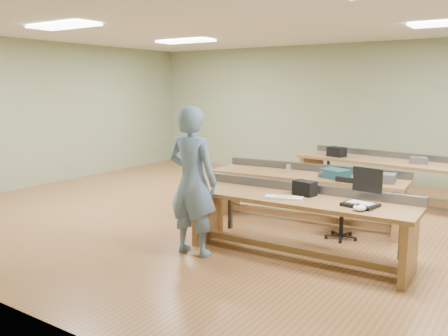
{
  "coord_description": "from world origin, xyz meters",
  "views": [
    {
      "loc": [
        3.7,
        -6.36,
        2.05
      ],
      "look_at": [
        -0.15,
        -0.6,
        0.86
      ],
      "focal_mm": 38.0,
      "sensor_mm": 36.0,
      "label": 1
    }
  ],
  "objects_px": {
    "workbench_mid": "(307,187)",
    "mug": "(324,174)",
    "camera_bag": "(305,188)",
    "parts_bin_grey": "(379,177)",
    "laptop_base": "(360,205)",
    "person": "(192,181)",
    "drinks_can": "(288,168)",
    "task_chair": "(343,217)",
    "parts_bin_teal": "(335,174)",
    "workbench_front": "(298,213)",
    "workbench_back": "(388,170)"
  },
  "relations": [
    {
      "from": "person",
      "to": "drinks_can",
      "type": "distance_m",
      "value": 2.06
    },
    {
      "from": "workbench_front",
      "to": "task_chair",
      "type": "height_order",
      "value": "workbench_front"
    },
    {
      "from": "parts_bin_teal",
      "to": "laptop_base",
      "type": "bearing_deg",
      "value": -59.6
    },
    {
      "from": "workbench_mid",
      "to": "task_chair",
      "type": "distance_m",
      "value": 0.89
    },
    {
      "from": "laptop_base",
      "to": "parts_bin_grey",
      "type": "relative_size",
      "value": 0.81
    },
    {
      "from": "parts_bin_grey",
      "to": "workbench_front",
      "type": "bearing_deg",
      "value": -109.85
    },
    {
      "from": "parts_bin_grey",
      "to": "parts_bin_teal",
      "type": "bearing_deg",
      "value": -170.97
    },
    {
      "from": "workbench_back",
      "to": "person",
      "type": "relative_size",
      "value": 1.84
    },
    {
      "from": "workbench_front",
      "to": "camera_bag",
      "type": "distance_m",
      "value": 0.31
    },
    {
      "from": "person",
      "to": "workbench_front",
      "type": "bearing_deg",
      "value": -153.9
    },
    {
      "from": "drinks_can",
      "to": "mug",
      "type": "bearing_deg",
      "value": -8.98
    },
    {
      "from": "workbench_front",
      "to": "task_chair",
      "type": "distance_m",
      "value": 1.06
    },
    {
      "from": "camera_bag",
      "to": "parts_bin_grey",
      "type": "relative_size",
      "value": 0.61
    },
    {
      "from": "workbench_mid",
      "to": "parts_bin_grey",
      "type": "xyz_separation_m",
      "value": [
        1.06,
        0.02,
        0.25
      ]
    },
    {
      "from": "laptop_base",
      "to": "drinks_can",
      "type": "distance_m",
      "value": 2.17
    },
    {
      "from": "task_chair",
      "to": "mug",
      "type": "relative_size",
      "value": 6.54
    },
    {
      "from": "camera_bag",
      "to": "task_chair",
      "type": "bearing_deg",
      "value": 89.77
    },
    {
      "from": "parts_bin_grey",
      "to": "mug",
      "type": "height_order",
      "value": "parts_bin_grey"
    },
    {
      "from": "parts_bin_teal",
      "to": "camera_bag",
      "type": "bearing_deg",
      "value": -85.68
    },
    {
      "from": "person",
      "to": "mug",
      "type": "xyz_separation_m",
      "value": [
        0.91,
        1.94,
        -0.12
      ]
    },
    {
      "from": "workbench_back",
      "to": "drinks_can",
      "type": "xyz_separation_m",
      "value": [
        -0.96,
        -2.09,
        0.25
      ]
    },
    {
      "from": "workbench_mid",
      "to": "mug",
      "type": "xyz_separation_m",
      "value": [
        0.3,
        -0.12,
        0.24
      ]
    },
    {
      "from": "workbench_front",
      "to": "parts_bin_grey",
      "type": "xyz_separation_m",
      "value": [
        0.53,
        1.48,
        0.25
      ]
    },
    {
      "from": "parts_bin_grey",
      "to": "laptop_base",
      "type": "bearing_deg",
      "value": -81.56
    },
    {
      "from": "workbench_front",
      "to": "workbench_mid",
      "type": "relative_size",
      "value": 0.95
    },
    {
      "from": "workbench_mid",
      "to": "parts_bin_teal",
      "type": "bearing_deg",
      "value": -13.75
    },
    {
      "from": "mug",
      "to": "task_chair",
      "type": "bearing_deg",
      "value": -37.32
    },
    {
      "from": "person",
      "to": "task_chair",
      "type": "height_order",
      "value": "person"
    },
    {
      "from": "task_chair",
      "to": "mug",
      "type": "bearing_deg",
      "value": 146.08
    },
    {
      "from": "laptop_base",
      "to": "parts_bin_grey",
      "type": "distance_m",
      "value": 1.53
    },
    {
      "from": "laptop_base",
      "to": "parts_bin_grey",
      "type": "xyz_separation_m",
      "value": [
        -0.22,
        1.52,
        0.04
      ]
    },
    {
      "from": "task_chair",
      "to": "workbench_front",
      "type": "bearing_deg",
      "value": -97.83
    },
    {
      "from": "laptop_base",
      "to": "mug",
      "type": "bearing_deg",
      "value": 135.27
    },
    {
      "from": "workbench_mid",
      "to": "person",
      "type": "relative_size",
      "value": 1.61
    },
    {
      "from": "workbench_front",
      "to": "workbench_mid",
      "type": "xyz_separation_m",
      "value": [
        -0.53,
        1.46,
        0.0
      ]
    },
    {
      "from": "workbench_back",
      "to": "parts_bin_teal",
      "type": "distance_m",
      "value": 2.17
    },
    {
      "from": "workbench_back",
      "to": "task_chair",
      "type": "distance_m",
      "value": 2.53
    },
    {
      "from": "person",
      "to": "drinks_can",
      "type": "relative_size",
      "value": 14.74
    },
    {
      "from": "laptop_base",
      "to": "mug",
      "type": "xyz_separation_m",
      "value": [
        -0.98,
        1.37,
        0.03
      ]
    },
    {
      "from": "person",
      "to": "workbench_back",
      "type": "bearing_deg",
      "value": -108.99
    },
    {
      "from": "parts_bin_grey",
      "to": "camera_bag",
      "type": "bearing_deg",
      "value": -110.69
    },
    {
      "from": "mug",
      "to": "parts_bin_grey",
      "type": "bearing_deg",
      "value": 10.52
    },
    {
      "from": "workbench_mid",
      "to": "mug",
      "type": "bearing_deg",
      "value": -26.09
    },
    {
      "from": "camera_bag",
      "to": "parts_bin_grey",
      "type": "distance_m",
      "value": 1.45
    },
    {
      "from": "workbench_back",
      "to": "laptop_base",
      "type": "distance_m",
      "value": 3.63
    },
    {
      "from": "camera_bag",
      "to": "task_chair",
      "type": "relative_size",
      "value": 0.32
    },
    {
      "from": "camera_bag",
      "to": "task_chair",
      "type": "height_order",
      "value": "camera_bag"
    },
    {
      "from": "workbench_back",
      "to": "parts_bin_grey",
      "type": "distance_m",
      "value": 2.1
    },
    {
      "from": "workbench_back",
      "to": "camera_bag",
      "type": "relative_size",
      "value": 12.87
    },
    {
      "from": "laptop_base",
      "to": "workbench_back",
      "type": "bearing_deg",
      "value": 109.85
    }
  ]
}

